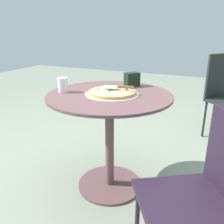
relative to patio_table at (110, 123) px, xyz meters
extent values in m
plane|color=gray|center=(0.00, 0.00, -0.53)|extent=(10.00, 10.00, 0.00)
cylinder|color=brown|center=(0.00, 0.00, 0.21)|extent=(0.87, 0.87, 0.02)
cylinder|color=brown|center=(0.00, 0.00, -0.16)|extent=(0.06, 0.06, 0.71)
cylinder|color=brown|center=(0.00, 0.00, -0.53)|extent=(0.50, 0.50, 0.02)
cylinder|color=silver|center=(-0.02, 0.00, 0.22)|extent=(0.37, 0.37, 0.00)
cylinder|color=tan|center=(-0.02, 0.00, 0.23)|extent=(0.32, 0.32, 0.02)
cylinder|color=beige|center=(-0.02, 0.00, 0.24)|extent=(0.27, 0.27, 0.00)
sphere|color=silver|center=(0.07, 0.05, 0.25)|extent=(0.01, 0.01, 0.01)
sphere|color=#2F651C|center=(0.08, 0.00, 0.24)|extent=(0.01, 0.01, 0.01)
sphere|color=#27611F|center=(-0.01, 0.03, 0.25)|extent=(0.02, 0.02, 0.02)
sphere|color=#226132|center=(-0.05, -0.10, 0.25)|extent=(0.02, 0.02, 0.02)
sphere|color=#37632F|center=(-0.11, -0.05, 0.25)|extent=(0.02, 0.02, 0.02)
sphere|color=silver|center=(0.00, -0.02, 0.24)|extent=(0.01, 0.01, 0.01)
sphere|color=silver|center=(0.03, 0.10, 0.24)|extent=(0.01, 0.01, 0.01)
cube|color=silver|center=(0.00, -0.02, 0.26)|extent=(0.11, 0.09, 0.00)
cube|color=brown|center=(-0.11, -0.03, 0.27)|extent=(0.11, 0.03, 0.02)
cylinder|color=white|center=(0.32, 0.09, 0.27)|extent=(0.07, 0.07, 0.10)
cube|color=black|center=(-0.06, -0.29, 0.27)|extent=(0.12, 0.13, 0.11)
cube|color=black|center=(-0.68, -1.39, 0.16)|extent=(0.24, 0.31, 0.47)
cylinder|color=black|center=(-0.79, -1.51, -0.32)|extent=(0.02, 0.02, 0.42)
cylinder|color=black|center=(-0.60, -1.25, -0.32)|extent=(0.02, 0.02, 0.42)
cube|color=black|center=(-0.62, 0.54, -0.09)|extent=(0.56, 0.56, 0.03)
cylinder|color=black|center=(-0.38, 0.49, -0.32)|extent=(0.02, 0.02, 0.43)
cylinder|color=black|center=(-0.68, 0.30, -0.32)|extent=(0.02, 0.02, 0.43)
camera|label=1|loc=(-0.66, 1.43, 0.64)|focal=37.66mm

